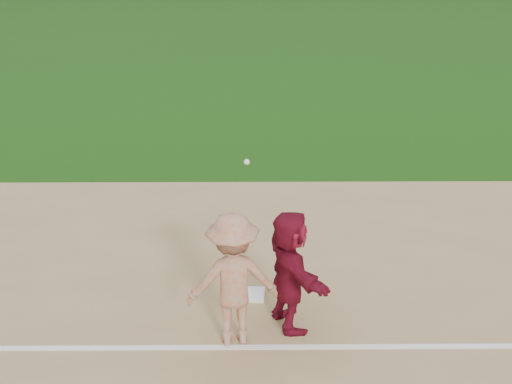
{
  "coord_description": "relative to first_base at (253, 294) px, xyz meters",
  "views": [
    {
      "loc": [
        -0.07,
        -7.86,
        5.36
      ],
      "look_at": [
        0.0,
        1.5,
        1.3
      ],
      "focal_mm": 45.0,
      "sensor_mm": 36.0,
      "label": 1
    }
  ],
  "objects": [
    {
      "name": "ground",
      "position": [
        0.05,
        -0.45,
        -0.06
      ],
      "size": [
        160.0,
        160.0,
        0.0
      ],
      "primitive_type": "plane",
      "color": "#17440D",
      "rests_on": "ground"
    },
    {
      "name": "foul_line",
      "position": [
        0.05,
        -1.25,
        -0.03
      ],
      "size": [
        60.0,
        0.1,
        0.01
      ],
      "primitive_type": "cube",
      "color": "white",
      "rests_on": "infield_dirt"
    },
    {
      "name": "first_base",
      "position": [
        0.0,
        0.0,
        0.0
      ],
      "size": [
        0.36,
        0.36,
        0.08
      ],
      "primitive_type": "cube",
      "rotation": [
        0.0,
        0.0,
        -0.06
      ],
      "color": "white",
      "rests_on": "infield_dirt"
    },
    {
      "name": "base_runner",
      "position": [
        0.5,
        -0.72,
        0.84
      ],
      "size": [
        1.02,
        1.71,
        1.76
      ],
      "primitive_type": "imported",
      "rotation": [
        0.0,
        0.0,
        1.9
      ],
      "color": "maroon",
      "rests_on": "infield_dirt"
    },
    {
      "name": "first_base_play",
      "position": [
        -0.26,
        -1.06,
        0.9
      ],
      "size": [
        1.31,
        0.89,
        2.49
      ],
      "color": "#99999B",
      "rests_on": "infield_dirt"
    }
  ]
}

